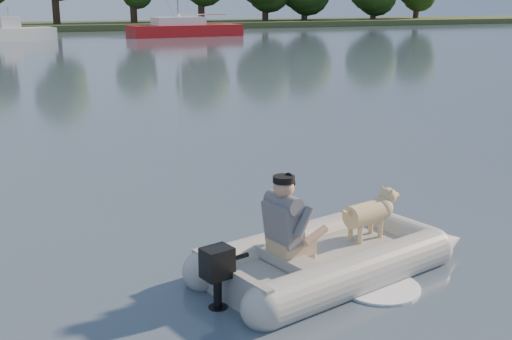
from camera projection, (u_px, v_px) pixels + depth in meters
name	position (u px, v px, depth m)	size (l,w,h in m)	color
water	(317.00, 272.00, 7.36)	(160.00, 160.00, 0.00)	slate
shore_bank	(16.00, 27.00, 62.45)	(160.00, 12.00, 0.70)	#47512D
dinghy	(332.00, 224.00, 7.29)	(4.55, 3.37, 1.32)	gray
man	(285.00, 220.00, 6.89)	(0.69, 0.59, 1.02)	slate
dog	(366.00, 217.00, 7.70)	(0.88, 0.31, 0.59)	tan
outboard_motor	(217.00, 281.00, 6.44)	(0.39, 0.27, 0.75)	black
motorboat	(13.00, 25.00, 46.61)	(5.96, 2.29, 2.52)	white
sailboat	(184.00, 29.00, 52.07)	(9.37, 3.44, 12.63)	#B21415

